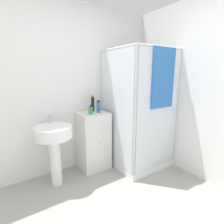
{
  "coord_description": "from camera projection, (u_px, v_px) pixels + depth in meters",
  "views": [
    {
      "loc": [
        -0.65,
        -0.86,
        1.49
      ],
      "look_at": [
        0.66,
        1.13,
        0.96
      ],
      "focal_mm": 28.0,
      "sensor_mm": 36.0,
      "label": 1
    }
  ],
  "objects": [
    {
      "name": "vanity_cabinet",
      "position": [
        93.0,
        141.0,
        2.76
      ],
      "size": [
        0.44,
        0.42,
        0.91
      ],
      "color": "silver",
      "rests_on": "ground_plane"
    },
    {
      "name": "shampoo_bottle_blue",
      "position": [
        98.0,
        107.0,
        2.64
      ],
      "size": [
        0.06,
        0.06,
        0.19
      ],
      "color": "#2D66A3",
      "rests_on": "vanity_cabinet"
    },
    {
      "name": "sink",
      "position": [
        54.0,
        141.0,
        2.29
      ],
      "size": [
        0.48,
        0.48,
        0.96
      ],
      "color": "white",
      "rests_on": "ground_plane"
    },
    {
      "name": "soap_dispenser",
      "position": [
        91.0,
        110.0,
        2.55
      ],
      "size": [
        0.07,
        0.07,
        0.14
      ],
      "color": "green",
      "rests_on": "vanity_cabinet"
    },
    {
      "name": "wall_back",
      "position": [
        51.0,
        91.0,
        2.49
      ],
      "size": [
        6.4,
        0.06,
        2.5
      ],
      "primitive_type": "cube",
      "color": "white",
      "rests_on": "ground_plane"
    },
    {
      "name": "shampoo_bottle_tall_black",
      "position": [
        93.0,
        103.0,
        2.73
      ],
      "size": [
        0.05,
        0.05,
        0.25
      ],
      "color": "black",
      "rests_on": "vanity_cabinet"
    },
    {
      "name": "shower_enclosure",
      "position": [
        138.0,
        134.0,
        2.83
      ],
      "size": [
        0.87,
        0.9,
        1.85
      ],
      "color": "white",
      "rests_on": "ground_plane"
    }
  ]
}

